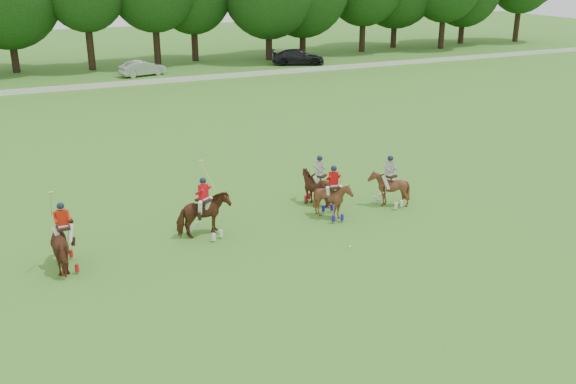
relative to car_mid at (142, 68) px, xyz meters
name	(u,v)px	position (x,y,z in m)	size (l,w,h in m)	color
ground	(304,271)	(-3.75, -42.50, -0.71)	(180.00, 180.00, 0.00)	#367120
boundary_rail	(111,85)	(-3.75, -4.50, -0.49)	(120.00, 0.10, 0.44)	white
car_mid	(142,68)	(0.00, 0.00, 0.00)	(1.51, 4.33, 1.43)	#ACACB2
car_right	(298,57)	(16.22, 0.00, 0.08)	(2.21, 5.44, 1.58)	black
polo_red_a	(65,244)	(-11.32, -38.69, 0.20)	(1.33, 2.16, 3.02)	#502715
polo_red_b	(204,215)	(-5.99, -38.12, 0.19)	(2.28, 2.18, 3.01)	#502715
polo_red_c	(333,199)	(-0.44, -38.52, 0.13)	(1.49, 1.63, 2.33)	#502715
polo_stripe_a	(319,187)	(-0.22, -36.81, 0.10)	(1.82, 1.96, 2.27)	#502715
polo_stripe_b	(389,188)	(2.50, -38.29, 0.13)	(1.72, 1.82, 2.33)	#502715
polo_ball	(350,247)	(-1.29, -41.49, -0.67)	(0.09, 0.09, 0.09)	white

